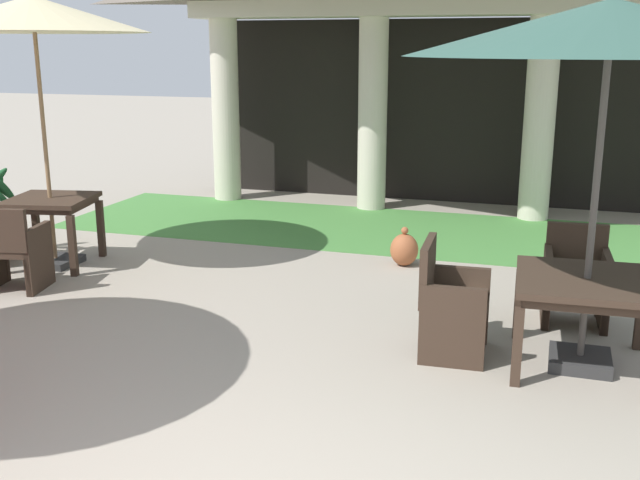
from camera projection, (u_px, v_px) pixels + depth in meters
lawn_strip at (435, 233)px, 9.70m from camera, size 10.02×2.55×0.01m
patio_table_near_foreground at (51, 207)px, 8.15m from camera, size 1.00×1.00×0.76m
patio_umbrella_near_foreground at (33, 16)px, 7.65m from camera, size 2.37×2.37×2.91m
patio_chair_near_foreground_south at (13, 250)px, 7.36m from camera, size 0.64×0.61×0.86m
patio_table_mid_right at (586, 289)px, 5.52m from camera, size 1.06×1.06×0.70m
patio_umbrella_mid_right at (611, 30)px, 5.06m from camera, size 2.82×2.82×2.73m
patio_chair_mid_right_north at (576, 278)px, 6.49m from camera, size 0.57×0.56×0.84m
patio_chair_mid_right_west at (450, 304)px, 5.82m from camera, size 0.53×0.62×0.90m
terracotta_urn at (404, 249)px, 8.24m from camera, size 0.31×0.31×0.44m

